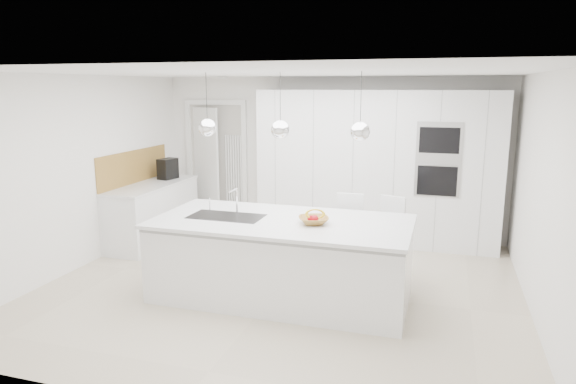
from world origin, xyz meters
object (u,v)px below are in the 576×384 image
(fruit_bowl, at_px, (314,220))
(bar_stool_left, at_px, (347,238))
(island_base, at_px, (281,261))
(bar_stool_right, at_px, (391,240))
(espresso_machine, at_px, (168,169))

(fruit_bowl, distance_m, bar_stool_left, 0.94)
(island_base, distance_m, bar_stool_right, 1.45)
(fruit_bowl, relative_size, bar_stool_left, 0.31)
(bar_stool_right, bearing_deg, fruit_bowl, -110.49)
(bar_stool_right, bearing_deg, espresso_machine, -178.61)
(island_base, distance_m, espresso_machine, 3.26)
(espresso_machine, xyz_separation_m, bar_stool_left, (3.13, -1.16, -0.54))
(bar_stool_left, height_order, bar_stool_right, bar_stool_left)
(fruit_bowl, bearing_deg, espresso_machine, 145.78)
(island_base, xyz_separation_m, bar_stool_left, (0.60, 0.80, 0.10))
(bar_stool_left, bearing_deg, espresso_machine, 158.18)
(fruit_bowl, xyz_separation_m, bar_stool_right, (0.73, 0.95, -0.43))
(bar_stool_left, bearing_deg, fruit_bowl, -106.75)
(espresso_machine, xyz_separation_m, bar_stool_right, (3.64, -1.03, -0.55))
(island_base, bearing_deg, fruit_bowl, -2.52)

